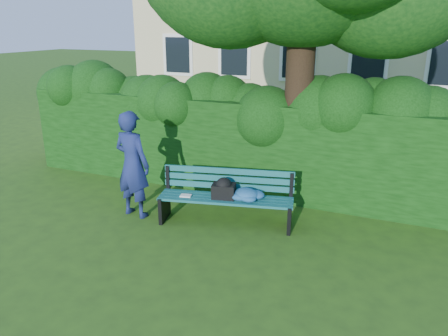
% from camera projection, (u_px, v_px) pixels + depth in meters
% --- Properties ---
extents(ground, '(80.00, 80.00, 0.00)m').
position_uv_depth(ground, '(209.00, 236.00, 6.88)').
color(ground, '#2A4A16').
rests_on(ground, ground).
extents(hedge, '(10.00, 1.00, 1.80)m').
position_uv_depth(hedge, '(256.00, 147.00, 8.51)').
color(hedge, black).
rests_on(hedge, ground).
extents(park_bench, '(2.27, 1.03, 0.89)m').
position_uv_depth(park_bench, '(230.00, 195.00, 7.17)').
color(park_bench, '#0D4245').
rests_on(park_bench, ground).
extents(man_reading, '(0.73, 0.53, 1.84)m').
position_uv_depth(man_reading, '(133.00, 165.00, 7.36)').
color(man_reading, navy).
rests_on(man_reading, ground).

